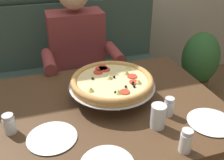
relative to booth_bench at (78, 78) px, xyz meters
The scene contains 11 objects.
booth_bench is the anchor object (origin of this frame).
dining_table 0.96m from the booth_bench, 90.00° to the right, with size 1.20×0.93×0.72m.
diner_main 0.41m from the booth_bench, 93.33° to the right, with size 0.54×0.64×1.27m.
pizza 0.97m from the booth_bench, 87.32° to the right, with size 0.45×0.45×0.14m.
shaker_oregano 1.19m from the booth_bench, 76.84° to the right, with size 0.05×0.05×0.10m.
shaker_parmesan 1.17m from the booth_bench, 115.50° to the right, with size 0.05×0.05×0.10m.
shaker_pepper_flakes 1.41m from the booth_bench, 81.33° to the right, with size 0.05×0.05×0.11m.
plate_near_right 1.19m from the booth_bench, 105.59° to the right, with size 0.22×0.22×0.02m.
plate_far_side 1.33m from the booth_bench, 70.88° to the right, with size 0.22×0.22×0.02m.
drinking_glass 1.24m from the booth_bench, 81.88° to the right, with size 0.07×0.07×0.12m.
potted_plant 1.21m from the booth_bench, ahead, with size 0.36×0.36×0.70m.
Camera 1 is at (-0.32, -1.08, 1.50)m, focal length 41.98 mm.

